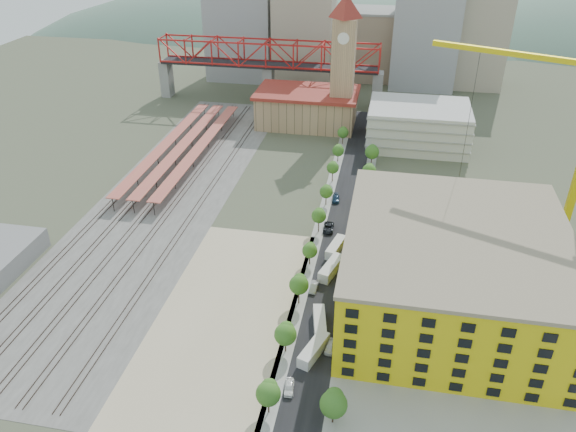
% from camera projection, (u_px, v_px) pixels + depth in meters
% --- Properties ---
extents(ground, '(400.00, 400.00, 0.00)m').
position_uv_depth(ground, '(275.00, 238.00, 144.61)').
color(ground, '#474C38').
rests_on(ground, ground).
extents(ballast_strip, '(36.00, 165.00, 0.06)m').
position_uv_depth(ballast_strip, '(168.00, 194.00, 165.32)').
color(ballast_strip, '#605E59').
rests_on(ballast_strip, ground).
extents(dirt_lot, '(28.00, 67.00, 0.06)m').
position_uv_depth(dirt_lot, '(226.00, 314.00, 118.49)').
color(dirt_lot, tan).
rests_on(dirt_lot, ground).
extents(street_asphalt, '(12.00, 170.00, 0.06)m').
position_uv_depth(street_asphalt, '(343.00, 215.00, 154.74)').
color(street_asphalt, black).
rests_on(street_asphalt, ground).
extents(sidewalk_west, '(3.00, 170.00, 0.04)m').
position_uv_depth(sidewalk_west, '(323.00, 213.00, 155.64)').
color(sidewalk_west, gray).
rests_on(sidewalk_west, ground).
extents(sidewalk_east, '(3.00, 170.00, 0.04)m').
position_uv_depth(sidewalk_east, '(363.00, 217.00, 153.85)').
color(sidewalk_east, gray).
rests_on(sidewalk_east, ground).
extents(construction_pad, '(50.00, 90.00, 0.06)m').
position_uv_depth(construction_pad, '(461.00, 308.00, 120.29)').
color(construction_pad, gray).
rests_on(construction_pad, ground).
extents(rail_tracks, '(26.56, 160.00, 0.18)m').
position_uv_depth(rail_tracks, '(162.00, 193.00, 165.55)').
color(rail_tracks, '#382B23').
rests_on(rail_tracks, ground).
extents(platform_canopies, '(16.00, 80.00, 4.12)m').
position_uv_depth(platform_canopies, '(183.00, 145.00, 187.51)').
color(platform_canopies, '#B64746').
rests_on(platform_canopies, ground).
extents(station_hall, '(38.00, 24.00, 13.10)m').
position_uv_depth(station_hall, '(307.00, 107.00, 211.74)').
color(station_hall, tan).
rests_on(station_hall, ground).
extents(clock_tower, '(12.00, 12.00, 52.00)m').
position_uv_depth(clock_tower, '(344.00, 51.00, 196.88)').
color(clock_tower, tan).
rests_on(clock_tower, ground).
extents(parking_garage, '(34.00, 26.00, 14.00)m').
position_uv_depth(parking_garage, '(418.00, 125.00, 194.72)').
color(parking_garage, silver).
rests_on(parking_garage, ground).
extents(truss_bridge, '(94.00, 9.60, 25.60)m').
position_uv_depth(truss_bridge, '(268.00, 57.00, 228.42)').
color(truss_bridge, gray).
rests_on(truss_bridge, ground).
extents(construction_building, '(44.60, 50.60, 18.80)m').
position_uv_depth(construction_building, '(453.00, 270.00, 116.07)').
color(construction_building, yellow).
rests_on(construction_building, ground).
extents(street_trees, '(15.40, 124.40, 8.00)m').
position_uv_depth(street_trees, '(339.00, 234.00, 146.26)').
color(street_trees, '#27691F').
rests_on(street_trees, ground).
extents(skyline, '(133.00, 46.00, 60.00)m').
position_uv_depth(skyline, '(356.00, 31.00, 252.86)').
color(skyline, '#9EA0A3').
rests_on(skyline, ground).
extents(distant_hills, '(647.00, 264.00, 227.00)m').
position_uv_depth(distant_hills, '(415.00, 146.00, 398.06)').
color(distant_hills, '#4C6B59').
rests_on(distant_hills, ground).
extents(tower_crane, '(47.53, 21.77, 54.40)m').
position_uv_depth(tower_crane, '(575.00, 124.00, 122.11)').
color(tower_crane, '#D5C10D').
rests_on(tower_crane, ground).
extents(site_trailer_a, '(5.29, 9.47, 2.51)m').
position_uv_depth(site_trailer_a, '(314.00, 350.00, 107.46)').
color(site_trailer_a, silver).
rests_on(site_trailer_a, ground).
extents(site_trailer_b, '(4.00, 9.21, 2.44)m').
position_uv_depth(site_trailer_b, '(320.00, 322.00, 114.41)').
color(site_trailer_b, silver).
rests_on(site_trailer_b, ground).
extents(site_trailer_c, '(5.24, 10.12, 2.68)m').
position_uv_depth(site_trailer_c, '(331.00, 268.00, 130.60)').
color(site_trailer_c, silver).
rests_on(site_trailer_c, ground).
extents(site_trailer_d, '(4.37, 9.28, 2.46)m').
position_uv_depth(site_trailer_d, '(336.00, 247.00, 138.48)').
color(site_trailer_d, silver).
rests_on(site_trailer_d, ground).
extents(car_0, '(2.21, 4.44, 1.46)m').
position_uv_depth(car_0, '(289.00, 387.00, 100.06)').
color(car_0, white).
rests_on(car_0, ground).
extents(car_1, '(1.74, 4.45, 1.44)m').
position_uv_depth(car_1, '(314.00, 287.00, 125.39)').
color(car_1, '#ABAAAF').
rests_on(car_1, ground).
extents(car_2, '(2.89, 5.78, 1.57)m').
position_uv_depth(car_2, '(328.00, 228.00, 147.33)').
color(car_2, black).
rests_on(car_2, ground).
extents(car_3, '(2.55, 5.11, 1.43)m').
position_uv_depth(car_3, '(336.00, 199.00, 161.46)').
color(car_3, navy).
rests_on(car_3, ground).
extents(car_4, '(2.36, 4.69, 1.53)m').
position_uv_depth(car_4, '(330.00, 347.00, 108.96)').
color(car_4, white).
rests_on(car_4, ground).
extents(car_5, '(1.80, 4.09, 1.31)m').
position_uv_depth(car_5, '(341.00, 289.00, 124.97)').
color(car_5, '#ABACB1').
rests_on(car_5, ground).
extents(car_6, '(2.82, 5.42, 1.46)m').
position_uv_depth(car_6, '(350.00, 237.00, 143.69)').
color(car_6, black).
rests_on(car_6, ground).
extents(car_7, '(2.16, 4.62, 1.30)m').
position_uv_depth(car_7, '(361.00, 178.00, 173.06)').
color(car_7, navy).
rests_on(car_7, ground).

